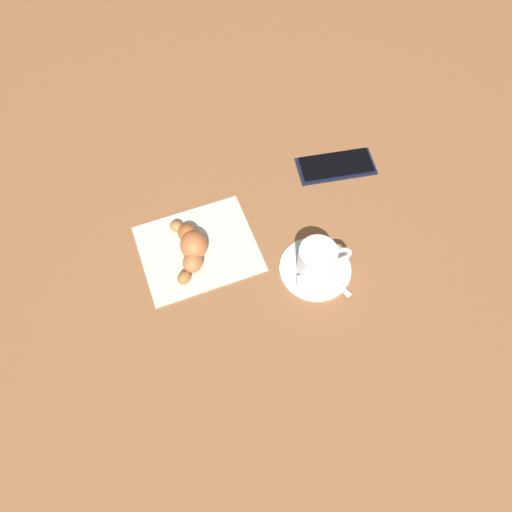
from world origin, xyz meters
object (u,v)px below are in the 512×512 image
object	(u,v)px
croissant	(191,247)
espresso_cup	(318,259)
cell_phone	(336,166)
sugar_packet	(315,282)
teaspoon	(317,263)
napkin	(198,248)
saucer	(315,268)

from	to	relation	value
croissant	espresso_cup	bearing A→B (deg)	-16.12
cell_phone	sugar_packet	bearing A→B (deg)	-110.69
croissant	teaspoon	bearing A→B (deg)	-14.89
sugar_packet	napkin	bearing A→B (deg)	163.88
teaspoon	croissant	xyz separation A→B (m)	(-0.21, 0.06, 0.01)
saucer	espresso_cup	bearing A→B (deg)	30.95
sugar_packet	croissant	distance (m)	0.22
sugar_packet	napkin	size ratio (longest dim) A/B	0.30
teaspoon	croissant	distance (m)	0.21
sugar_packet	napkin	xyz separation A→B (m)	(-0.19, 0.10, -0.01)
cell_phone	saucer	bearing A→B (deg)	-111.53
napkin	croissant	distance (m)	0.02
napkin	saucer	bearing A→B (deg)	-19.20
cell_phone	napkin	bearing A→B (deg)	-152.45
napkin	cell_phone	xyz separation A→B (m)	(0.28, 0.14, 0.00)
teaspoon	sugar_packet	world-z (taller)	teaspoon
saucer	teaspoon	world-z (taller)	teaspoon
teaspoon	croissant	world-z (taller)	croissant
espresso_cup	napkin	bearing A→B (deg)	161.26
sugar_packet	croissant	world-z (taller)	croissant
teaspoon	cell_phone	distance (m)	0.22
espresso_cup	sugar_packet	size ratio (longest dim) A/B	1.54
espresso_cup	cell_phone	bearing A→B (deg)	68.80
teaspoon	napkin	world-z (taller)	teaspoon
saucer	teaspoon	bearing A→B (deg)	62.25
napkin	cell_phone	distance (m)	0.31
espresso_cup	napkin	size ratio (longest dim) A/B	0.46
espresso_cup	teaspoon	world-z (taller)	espresso_cup
saucer	teaspoon	size ratio (longest dim) A/B	1.13
espresso_cup	saucer	bearing A→B (deg)	-149.05
sugar_packet	cell_phone	distance (m)	0.26
sugar_packet	cell_phone	world-z (taller)	sugar_packet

